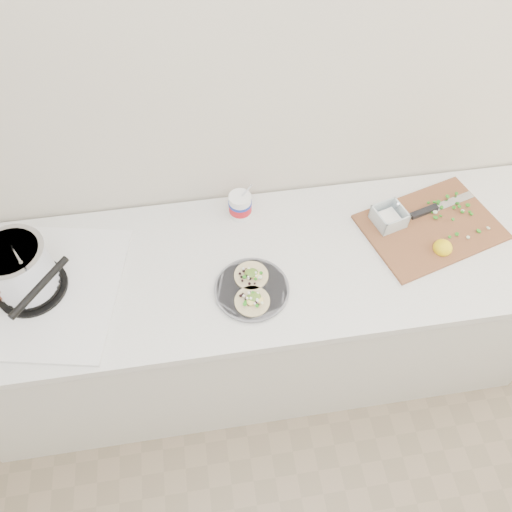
{
  "coord_description": "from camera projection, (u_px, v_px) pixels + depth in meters",
  "views": [
    {
      "loc": [
        -0.16,
        0.41,
        2.36
      ],
      "look_at": [
        -0.01,
        1.4,
        0.96
      ],
      "focal_mm": 35.0,
      "sensor_mm": 36.0,
      "label": 1
    }
  ],
  "objects": [
    {
      "name": "taco_plate",
      "position": [
        252.0,
        288.0,
        1.69
      ],
      "size": [
        0.26,
        0.26,
        0.04
      ],
      "rotation": [
        0.0,
        0.0,
        -0.38
      ],
      "color": "slate",
      "rests_on": "counter"
    },
    {
      "name": "tub",
      "position": [
        241.0,
        203.0,
        1.85
      ],
      "size": [
        0.09,
        0.09,
        0.2
      ],
      "rotation": [
        0.0,
        0.0,
        0.29
      ],
      "color": "white",
      "rests_on": "counter"
    },
    {
      "name": "counter",
      "position": [
        256.0,
        319.0,
        2.15
      ],
      "size": [
        2.44,
        0.66,
        0.9
      ],
      "color": "silver",
      "rests_on": "ground"
    },
    {
      "name": "stove",
      "position": [
        25.0,
        276.0,
        1.63
      ],
      "size": [
        0.67,
        0.64,
        0.27
      ],
      "rotation": [
        0.0,
        0.0,
        -0.2
      ],
      "color": "silver",
      "rests_on": "counter"
    },
    {
      "name": "cutboard",
      "position": [
        427.0,
        223.0,
        1.86
      ],
      "size": [
        0.56,
        0.46,
        0.08
      ],
      "rotation": [
        0.0,
        0.0,
        0.28
      ],
      "color": "brown",
      "rests_on": "counter"
    }
  ]
}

